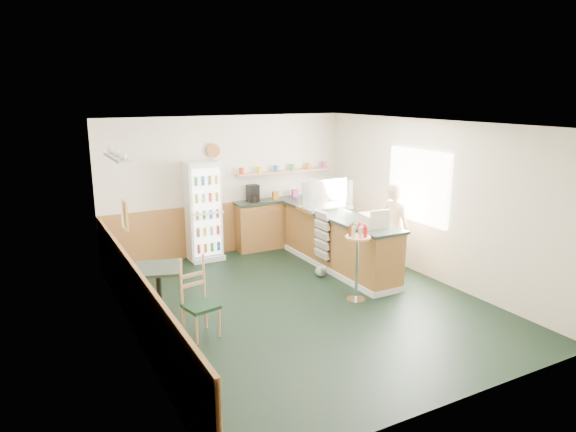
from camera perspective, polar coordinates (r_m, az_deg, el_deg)
ground at (r=7.97m, az=1.66°, el=-9.55°), size 6.00×6.00×0.00m
room_envelope at (r=8.03m, az=-2.27°, el=2.03°), size 5.04×6.02×2.72m
service_counter at (r=9.35m, az=5.59°, el=-3.08°), size 0.68×3.01×1.01m
back_counter at (r=10.67m, az=-0.26°, el=-0.43°), size 2.24×0.42×1.69m
drinks_fridge at (r=9.84m, az=-9.36°, el=0.54°), size 0.62×0.53×1.88m
display_case at (r=9.55m, az=4.08°, el=2.36°), size 0.95×0.50×0.54m
cash_register at (r=8.40m, az=9.45°, el=-0.48°), size 0.42×0.43×0.21m
shopkeeper at (r=9.11m, az=11.79°, el=-1.41°), size 0.48×0.60×1.64m
condiment_stand at (r=7.84m, az=7.73°, el=-3.93°), size 0.38×0.38×1.20m
newspaper_rack at (r=9.09m, az=3.79°, el=-2.18°), size 0.09×0.44×0.87m
cafe_table at (r=7.53m, az=-14.18°, el=-7.10°), size 0.84×0.84×0.74m
cafe_chair at (r=6.89m, az=-9.94°, el=-8.61°), size 0.47×0.47×1.06m
dog_doorstop at (r=8.99m, az=3.71°, el=-6.10°), size 0.19×0.25×0.23m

